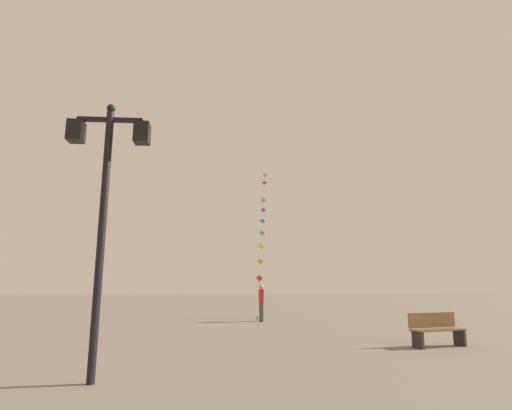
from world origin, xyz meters
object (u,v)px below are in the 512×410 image
Objects in this scene: twin_lantern_lamp_post at (105,183)px; park_bench at (437,330)px; kite_flyer at (261,302)px; kite_train at (262,222)px.

park_bench is at bearing 24.99° from twin_lantern_lamp_post.
twin_lantern_lamp_post is 2.92× the size of kite_flyer.
kite_flyer is 1.03× the size of park_bench.
kite_train is 17.70m from park_bench.
kite_flyer is (-0.79, -7.93, -5.04)m from kite_train.
kite_flyer is (3.95, 12.30, -2.56)m from twin_lantern_lamp_post.
kite_train reaches higher than twin_lantern_lamp_post.
park_bench is (7.99, 3.73, -3.01)m from twin_lantern_lamp_post.
kite_train is 9.43m from kite_flyer.
kite_train reaches higher than kite_flyer.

